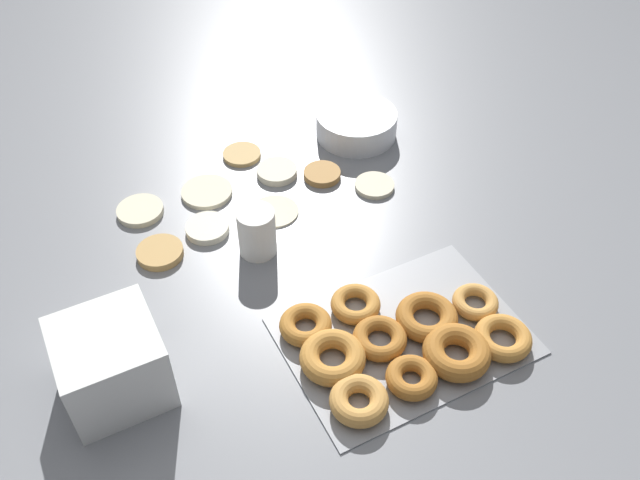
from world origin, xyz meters
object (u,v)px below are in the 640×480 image
at_px(pancake_0, 207,192).
at_px(paper_cup, 257,232).
at_px(pancake_5, 322,174).
at_px(pancake_7, 374,185).
at_px(pancake_1, 275,211).
at_px(batter_bowl, 356,124).
at_px(pancake_3, 207,228).
at_px(pancake_4, 242,154).
at_px(pancake_8, 140,211).
at_px(pancake_6, 160,252).
at_px(donut_tray, 402,341).
at_px(container_stack, 112,363).
at_px(pancake_2, 277,171).

distance_m(pancake_0, paper_cup, 0.21).
relative_size(pancake_5, pancake_7, 0.95).
relative_size(pancake_1, pancake_7, 1.17).
distance_m(batter_bowl, paper_cup, 0.44).
relative_size(pancake_0, pancake_5, 1.34).
bearing_deg(batter_bowl, pancake_3, -160.49).
bearing_deg(pancake_1, pancake_4, 86.62).
xyz_separation_m(pancake_8, paper_cup, (0.17, -0.21, 0.04)).
height_order(pancake_0, pancake_6, pancake_6).
bearing_deg(donut_tray, pancake_1, 96.74).
xyz_separation_m(pancake_6, container_stack, (-0.15, -0.26, 0.06)).
bearing_deg(pancake_6, paper_cup, -22.94).
relative_size(pancake_5, pancake_8, 0.85).
bearing_deg(donut_tray, pancake_8, 118.90).
distance_m(pancake_2, pancake_7, 0.22).
distance_m(pancake_8, container_stack, 0.43).
bearing_deg(pancake_6, pancake_1, 2.97).
bearing_deg(container_stack, pancake_4, 49.44).
relative_size(donut_tray, batter_bowl, 2.17).
distance_m(pancake_0, pancake_5, 0.25).
relative_size(pancake_2, pancake_7, 1.04).
xyz_separation_m(pancake_3, batter_bowl, (0.43, 0.15, 0.02)).
xyz_separation_m(pancake_2, pancake_7, (0.17, -0.14, -0.00)).
distance_m(pancake_2, container_stack, 0.60).
distance_m(pancake_3, pancake_4, 0.25).
bearing_deg(pancake_4, container_stack, -130.56).
relative_size(pancake_2, pancake_3, 1.01).
bearing_deg(pancake_8, pancake_1, -26.63).
bearing_deg(pancake_7, batter_bowl, 72.41).
bearing_deg(pancake_0, pancake_1, -48.81).
height_order(pancake_4, pancake_6, pancake_6).
distance_m(donut_tray, paper_cup, 0.35).
bearing_deg(paper_cup, pancake_3, 125.55).
relative_size(pancake_4, container_stack, 0.55).
bearing_deg(pancake_5, pancake_2, 147.97).
relative_size(pancake_1, pancake_3, 1.14).
bearing_deg(paper_cup, pancake_8, 129.43).
xyz_separation_m(donut_tray, container_stack, (-0.45, 0.14, 0.05)).
height_order(pancake_0, donut_tray, donut_tray).
bearing_deg(pancake_6, pancake_2, 22.12).
bearing_deg(container_stack, paper_cup, 29.93).
xyz_separation_m(pancake_0, pancake_4, (0.12, 0.09, -0.00)).
bearing_deg(pancake_2, pancake_6, -157.88).
height_order(pancake_3, paper_cup, paper_cup).
xyz_separation_m(pancake_8, donut_tray, (0.30, -0.54, 0.01)).
bearing_deg(pancake_1, pancake_0, 131.19).
distance_m(pancake_3, pancake_7, 0.37).
bearing_deg(batter_bowl, donut_tray, -112.20).
relative_size(donut_tray, container_stack, 2.62).
distance_m(pancake_4, paper_cup, 0.31).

